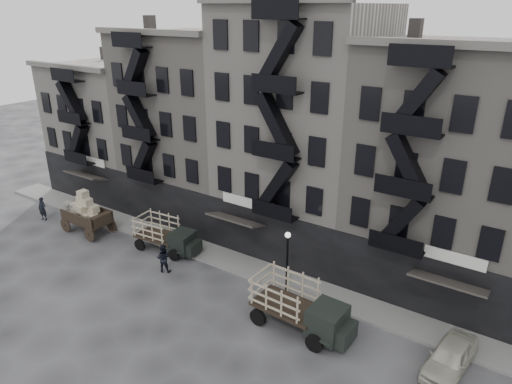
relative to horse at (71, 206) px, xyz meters
The scene contains 14 objects.
ground 18.68m from the horse, ahead, with size 140.00×140.00×0.00m, color #38383A.
sidewalk 18.56m from the horse, ahead, with size 55.00×2.50×0.15m, color slate.
building_west 9.16m from the horse, 101.52° to the left, with size 10.00×11.35×13.20m.
building_midwest 13.11m from the horse, 40.87° to the left, with size 10.00×11.35×16.20m.
building_center 21.36m from the horse, 21.68° to the left, with size 10.00×11.35×18.20m.
building_mideast 30.20m from the horse, 14.47° to the left, with size 10.00×11.35×16.20m.
lamp_post 21.60m from the horse, ahead, with size 0.36×0.36×4.28m.
horse is the anchor object (origin of this frame).
wagon 4.29m from the horse, 18.48° to the right, with size 4.12×2.23×3.48m.
stake_truck_west 11.38m from the horse, ahead, with size 5.20×2.47×2.54m.
stake_truck_east 23.97m from the horse, ahead, with size 5.95×2.68×2.93m.
car_east 31.57m from the horse, ahead, with size 1.73×4.30×1.47m, color #B8B6A6.
pedestrian_west 2.26m from the horse, 116.17° to the right, with size 0.74×0.49×2.03m, color black.
pedestrian_mid 13.46m from the horse, ahead, with size 0.98×0.77×2.03m, color black.
Camera 1 is at (14.87, -18.76, 16.84)m, focal length 32.00 mm.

